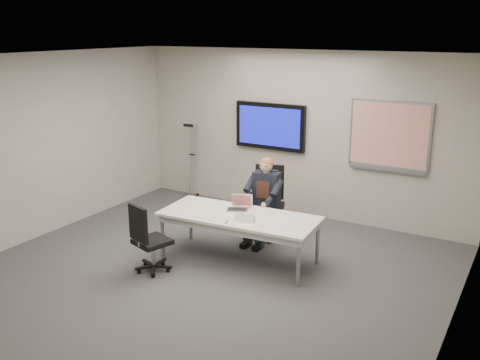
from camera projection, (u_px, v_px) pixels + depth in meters
The scene contains 15 objects.
floor at pixel (199, 279), 6.92m from camera, with size 6.00×6.00×0.02m, color #3D3D3F.
ceiling at pixel (194, 58), 6.15m from camera, with size 6.00×6.00×0.02m, color silver.
wall_back at pixel (298, 134), 9.03m from camera, with size 6.00×0.02×2.80m, color #A49E94.
wall_left at pixel (31, 148), 7.98m from camera, with size 0.02×6.00×2.80m, color #A49E94.
wall_right at pixel (456, 218), 5.09m from camera, with size 0.02×6.00×2.80m, color #A49E94.
conference_table at pixel (239, 220), 7.34m from camera, with size 2.23×1.05×0.67m.
tv_display at pixel (270, 126), 9.20m from camera, with size 1.30×0.09×0.80m.
whiteboard at pixel (389, 136), 8.22m from camera, with size 1.25×0.08×1.10m.
office_chair_far at pixel (268, 215), 8.26m from camera, with size 0.67×0.67×1.11m.
office_chair_near at pixel (150, 251), 7.06m from camera, with size 0.57×0.57×0.96m.
seated_person at pixel (261, 209), 8.00m from camera, with size 0.42×0.71×1.28m.
crutch at pixel (193, 160), 10.03m from camera, with size 0.20×0.33×1.48m, color #9C9EA3, non-canonical shape.
laptop at pixel (239, 206), 7.53m from camera, with size 0.35×0.38×0.21m.
name_tent at pixel (245, 217), 7.06m from camera, with size 0.26×0.07×0.10m, color white, non-canonical shape.
pen at pixel (227, 222), 7.04m from camera, with size 0.01×0.01×0.14m, color black.
Camera 1 is at (3.62, -5.18, 3.15)m, focal length 40.00 mm.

